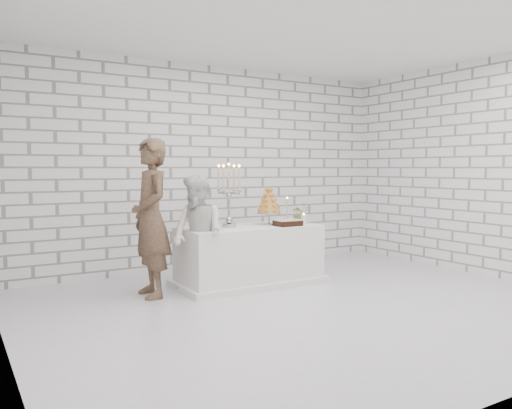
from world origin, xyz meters
name	(u,v)px	position (x,y,z in m)	size (l,w,h in m)	color
ground	(311,304)	(0.00, 0.00, 0.00)	(6.00, 5.00, 0.01)	silver
ceiling	(313,25)	(0.00, 0.00, 3.00)	(6.00, 5.00, 0.01)	white
wall_back	(210,168)	(0.00, 2.50, 1.50)	(6.00, 0.01, 3.00)	white
wall_left	(2,167)	(-3.00, 0.00, 1.50)	(0.01, 5.00, 3.00)	white
wall_right	(486,168)	(3.00, 0.00, 1.50)	(0.01, 5.00, 3.00)	white
cake_table	(250,255)	(-0.07, 1.20, 0.38)	(1.80, 0.80, 0.75)	white
groom	(151,218)	(-1.37, 1.25, 0.92)	(0.67, 0.44, 1.84)	#3A2B20
bride	(198,235)	(-0.88, 1.02, 0.71)	(0.69, 0.54, 1.42)	white
candelabra	(229,195)	(-0.35, 1.23, 1.15)	(0.33, 0.33, 0.81)	#A2A2AC
croquembouche	(269,205)	(0.25, 1.24, 1.01)	(0.33, 0.33, 0.51)	#A96A2A
chocolate_cake	(288,223)	(0.37, 0.98, 0.79)	(0.33, 0.23, 0.08)	black
pillar_candle	(304,219)	(0.71, 1.09, 0.81)	(0.08, 0.08, 0.12)	white
extra_taper	(287,210)	(0.68, 1.44, 0.91)	(0.06, 0.06, 0.32)	#C4B19B
flowers	(300,213)	(0.72, 1.19, 0.89)	(0.25, 0.21, 0.27)	#516E39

